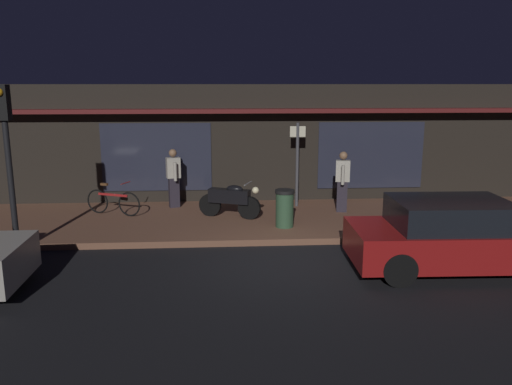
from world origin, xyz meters
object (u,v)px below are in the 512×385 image
(bicycle_parked, at_px, (113,202))
(motorcycle, at_px, (231,199))
(person_bystander, at_px, (343,180))
(sign_post, at_px, (297,159))
(person_photographer, at_px, (174,177))
(trash_bin, at_px, (285,208))
(parked_car_far, at_px, (454,236))
(traffic_light_pole, at_px, (7,141))

(bicycle_parked, bearing_deg, motorcycle, -9.20)
(person_bystander, height_order, sign_post, sign_post)
(person_photographer, height_order, trash_bin, person_photographer)
(motorcycle, xyz_separation_m, trash_bin, (1.31, -0.96, -0.03))
(person_bystander, xyz_separation_m, parked_car_far, (1.23, -4.22, -0.32))
(person_bystander, xyz_separation_m, traffic_light_pole, (-7.61, -2.96, 1.45))
(sign_post, relative_size, traffic_light_pole, 0.67)
(person_bystander, bearing_deg, person_photographer, 169.89)
(traffic_light_pole, bearing_deg, bicycle_parked, 65.41)
(motorcycle, distance_m, traffic_light_pole, 5.49)
(traffic_light_pole, bearing_deg, trash_bin, 14.77)
(sign_post, relative_size, trash_bin, 2.58)
(motorcycle, height_order, traffic_light_pole, traffic_light_pole)
(trash_bin, bearing_deg, motorcycle, 143.67)
(person_bystander, relative_size, sign_post, 0.70)
(person_bystander, height_order, traffic_light_pole, traffic_light_pole)
(trash_bin, bearing_deg, sign_post, 74.10)
(bicycle_parked, distance_m, person_photographer, 1.82)
(motorcycle, relative_size, trash_bin, 1.75)
(person_bystander, height_order, trash_bin, person_bystander)
(person_photographer, distance_m, trash_bin, 3.69)
(bicycle_parked, height_order, person_bystander, person_bystander)
(bicycle_parked, height_order, trash_bin, trash_bin)
(sign_post, bearing_deg, bicycle_parked, -172.48)
(sign_post, height_order, traffic_light_pole, traffic_light_pole)
(trash_bin, relative_size, parked_car_far, 0.22)
(bicycle_parked, relative_size, parked_car_far, 0.37)
(motorcycle, xyz_separation_m, sign_post, (1.92, 1.18, 0.86))
(person_bystander, bearing_deg, traffic_light_pole, -158.75)
(person_photographer, xyz_separation_m, sign_post, (3.51, -0.10, 0.48))
(sign_post, bearing_deg, traffic_light_pole, -150.27)
(motorcycle, height_order, person_bystander, person_bystander)
(motorcycle, bearing_deg, person_bystander, 8.36)
(motorcycle, bearing_deg, trash_bin, -36.33)
(person_bystander, distance_m, trash_bin, 2.30)
(motorcycle, height_order, trash_bin, motorcycle)
(person_photographer, relative_size, person_bystander, 1.00)
(traffic_light_pole, bearing_deg, motorcycle, 28.93)
(person_photographer, xyz_separation_m, person_bystander, (4.66, -0.83, 0.00))
(sign_post, xyz_separation_m, trash_bin, (-0.61, -2.14, -0.89))
(trash_bin, height_order, traffic_light_pole, traffic_light_pole)
(traffic_light_pole, distance_m, parked_car_far, 9.10)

